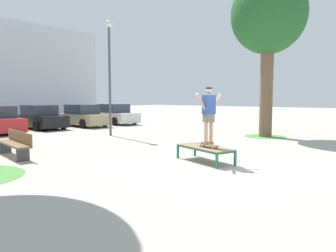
{
  "coord_description": "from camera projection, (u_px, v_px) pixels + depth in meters",
  "views": [
    {
      "loc": [
        -7.84,
        -4.73,
        1.92
      ],
      "look_at": [
        -0.17,
        2.14,
        1.0
      ],
      "focal_mm": 33.18,
      "sensor_mm": 36.0,
      "label": 1
    }
  ],
  "objects": [
    {
      "name": "ground_plane",
      "position": [
        226.0,
        164.0,
        9.13
      ],
      "size": [
        120.0,
        120.0,
        0.0
      ],
      "primitive_type": "plane",
      "color": "#B2AA9E"
    },
    {
      "name": "car_white",
      "position": [
        115.0,
        115.0,
        23.42
      ],
      "size": [
        2.2,
        4.34,
        1.5
      ],
      "color": "silver",
      "rests_on": "ground"
    },
    {
      "name": "light_post",
      "position": [
        109.0,
        61.0,
        15.71
      ],
      "size": [
        0.36,
        0.36,
        5.83
      ],
      "color": "#4C4C51",
      "rests_on": "ground"
    },
    {
      "name": "skate_box",
      "position": [
        205.0,
        148.0,
        9.39
      ],
      "size": [
        1.22,
        2.03,
        0.46
      ],
      "color": "#237A4C",
      "rests_on": "ground"
    },
    {
      "name": "car_black",
      "position": [
        40.0,
        118.0,
        19.69
      ],
      "size": [
        1.97,
        4.23,
        1.5
      ],
      "color": "black",
      "rests_on": "ground"
    },
    {
      "name": "skateboard",
      "position": [
        208.0,
        145.0,
        9.25
      ],
      "size": [
        0.39,
        0.82,
        0.09
      ],
      "color": "#9E754C",
      "rests_on": "skate_box"
    },
    {
      "name": "park_bench",
      "position": [
        15.0,
        143.0,
        10.2
      ],
      "size": [
        0.7,
        2.43,
        0.83
      ],
      "color": "brown",
      "rests_on": "ground"
    },
    {
      "name": "grass_patch_near_right",
      "position": [
        265.0,
        136.0,
        15.64
      ],
      "size": [
        2.04,
        2.04,
        0.01
      ],
      "primitive_type": "cylinder",
      "color": "#519342",
      "rests_on": "ground"
    },
    {
      "name": "tree_near_right",
      "position": [
        268.0,
        17.0,
        15.12
      ],
      "size": [
        3.64,
        3.64,
        7.91
      ],
      "color": "brown",
      "rests_on": "ground"
    },
    {
      "name": "car_tan",
      "position": [
        83.0,
        116.0,
        21.36
      ],
      "size": [
        1.96,
        4.22,
        1.5
      ],
      "color": "tan",
      "rests_on": "ground"
    },
    {
      "name": "skater",
      "position": [
        209.0,
        111.0,
        9.16
      ],
      "size": [
        0.99,
        0.36,
        1.69
      ],
      "color": "tan",
      "rests_on": "skateboard"
    }
  ]
}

